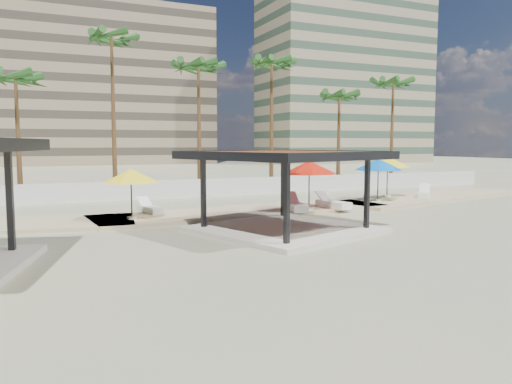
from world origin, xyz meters
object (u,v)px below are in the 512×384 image
lounger_d (424,194)px  lounger_c (333,204)px  pavilion_central (285,184)px  umbrella_c (309,167)px  lounger_a (150,209)px  lounger_b (295,206)px

lounger_d → lounger_c: bearing=149.6°
pavilion_central → umbrella_c: pavilion_central is taller
pavilion_central → lounger_a: size_ratio=4.06×
lounger_a → pavilion_central: bearing=-162.6°
lounger_b → lounger_c: size_ratio=1.04×
lounger_c → lounger_d: lounger_c is taller
lounger_a → lounger_d: lounger_d is taller
pavilion_central → lounger_d: (13.87, 6.91, -1.62)m
lounger_b → lounger_d: bearing=-66.2°
pavilion_central → lounger_a: (-4.08, 6.80, -1.63)m
pavilion_central → lounger_d: 15.58m
lounger_a → lounger_d: 17.95m
lounger_b → lounger_c: lounger_b is taller
pavilion_central → lounger_b: size_ratio=3.41×
umbrella_c → lounger_d: size_ratio=1.89×
umbrella_c → lounger_c: 2.53m
lounger_c → lounger_d: (8.52, 2.28, -0.01)m
lounger_d → umbrella_c: bearing=147.9°
lounger_b → lounger_c: 2.34m
lounger_c → lounger_b: bearing=82.3°
lounger_c → lounger_d: bearing=-83.6°
lounger_b → lounger_d: 11.11m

